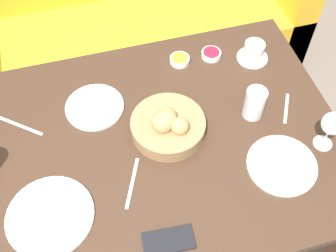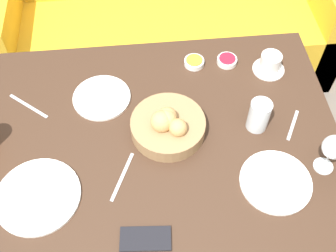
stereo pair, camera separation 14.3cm
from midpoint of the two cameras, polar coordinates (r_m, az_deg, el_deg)
The scene contains 16 objects.
ground_plane at distance 2.09m, azimuth 0.69°, elevation -13.39°, with size 10.00×10.00×0.00m, color #6B6056.
dining_table at distance 1.51m, azimuth 0.92°, elevation -4.14°, with size 1.28×0.95×0.74m.
couch at distance 2.53m, azimuth 1.39°, elevation 14.27°, with size 1.88×0.70×0.85m.
bread_basket at distance 1.42m, azimuth 2.85°, elevation -0.07°, with size 0.25×0.25×0.12m.
plate_near_left at distance 1.36m, azimuth -14.36°, elevation -9.41°, with size 0.27×0.27×0.01m.
plate_near_right at distance 1.40m, azimuth 17.24°, elevation -7.45°, with size 0.23×0.23×0.01m.
plate_far_center at distance 1.54m, azimuth -6.37°, elevation 3.68°, with size 0.21×0.21×0.01m.
water_tumbler at distance 1.47m, azimuth 14.96°, elevation 1.21°, with size 0.07×0.07×0.12m.
wine_glass at distance 1.40m, azimuth 24.31°, elevation -2.96°, with size 0.08×0.08×0.16m.
coffee_cup at distance 1.67m, azimuth 16.06°, elevation 7.98°, with size 0.12×0.12×0.08m.
jam_bowl_berry at distance 1.68m, azimuth 10.44°, elevation 8.58°, with size 0.08×0.08×0.03m.
jam_bowl_honey at distance 1.65m, azimuth 6.06°, elevation 8.46°, with size 0.08×0.08×0.03m.
fork_silver at distance 1.36m, azimuth -3.21°, elevation -7.08°, with size 0.08×0.17×0.00m.
knife_silver at distance 1.57m, azimuth -15.95°, elevation 2.44°, with size 0.15×0.12×0.00m.
spoon_coffee at distance 1.55m, azimuth 19.11°, elevation -0.07°, with size 0.08×0.12×0.00m.
cell_phone at distance 1.27m, azimuth 0.25°, elevation -15.29°, with size 0.16×0.09×0.01m.
Camera 2 is at (-0.03, -0.79, 1.94)m, focal length 45.00 mm.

